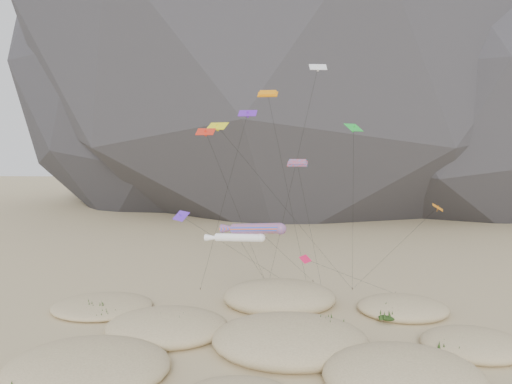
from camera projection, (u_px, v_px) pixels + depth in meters
The scene contains 9 objects.
ground at pixel (276, 360), 46.40m from camera, with size 500.00×500.00×0.00m, color #CCB789.
dunes at pixel (265, 336), 50.37m from camera, with size 51.86×35.82×3.99m.
dune_grass at pixel (271, 338), 49.50m from camera, with size 40.66×28.29×1.53m.
kite_stakes at pixel (298, 287), 69.14m from camera, with size 26.46×5.57×0.30m.
rainbow_tube_kite at pixel (254, 229), 52.01m from camera, with size 11.71×20.25×12.12m.
white_tube_kite at pixel (236, 238), 52.83m from camera, with size 6.81×19.10×10.83m.
orange_parafoil at pixel (268, 97), 57.22m from camera, with size 6.36×12.03×26.18m.
multi_parafoil at pixel (298, 165), 57.63m from camera, with size 4.92×10.86×18.27m.
delta_kites at pixel (280, 159), 56.77m from camera, with size 30.90×15.94×28.99m.
Camera 1 is at (1.07, -44.68, 20.09)m, focal length 35.00 mm.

